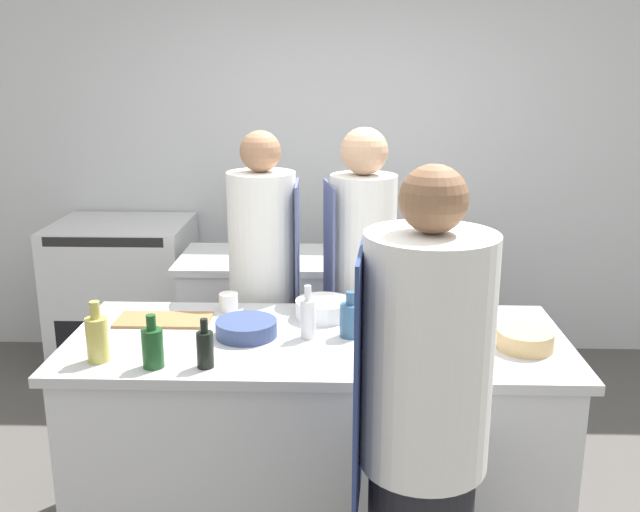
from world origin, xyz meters
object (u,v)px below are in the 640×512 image
(chef_at_stove, at_px, (264,299))
(bowl_ceramic_blue, at_px, (323,309))
(oven_range, at_px, (125,296))
(bottle_cooking_oil, at_px, (407,305))
(bottle_olive_oil, at_px, (97,337))
(bowl_prep_small, at_px, (246,328))
(bottle_wine, at_px, (308,318))
(bowl_mixing_large, at_px, (525,340))
(bottle_water, at_px, (153,346))
(cup, at_px, (228,302))
(chef_at_prep_near, at_px, (422,443))
(bowl_wooden_salad, at_px, (474,326))
(bottle_vinegar, at_px, (350,319))
(chef_at_pass_far, at_px, (361,296))
(bottle_sauce, at_px, (205,348))

(chef_at_stove, distance_m, bowl_ceramic_blue, 0.52)
(oven_range, relative_size, bottle_cooking_oil, 4.76)
(bottle_olive_oil, bearing_deg, bowl_prep_small, 26.86)
(bottle_wine, bearing_deg, bowl_mixing_large, -5.79)
(bottle_water, xyz_separation_m, cup, (0.18, 0.61, -0.04))
(oven_range, relative_size, bowl_ceramic_blue, 4.04)
(chef_at_prep_near, xyz_separation_m, bowl_wooden_salad, (0.30, 0.83, 0.07))
(bottle_vinegar, height_order, cup, bottle_vinegar)
(oven_range, relative_size, chef_at_prep_near, 0.57)
(bottle_water, height_order, bowl_mixing_large, bottle_water)
(bottle_olive_oil, relative_size, bottle_wine, 1.06)
(bottle_vinegar, bearing_deg, cup, 152.21)
(cup, bearing_deg, bowl_mixing_large, -17.97)
(chef_at_pass_far, height_order, bottle_wine, chef_at_pass_far)
(bottle_vinegar, distance_m, bottle_water, 0.80)
(bottle_sauce, relative_size, cup, 2.23)
(bottle_sauce, bearing_deg, bowl_ceramic_blue, 52.18)
(chef_at_stove, height_order, bowl_ceramic_blue, chef_at_stove)
(bottle_vinegar, relative_size, cup, 2.27)
(bottle_olive_oil, bearing_deg, bottle_wine, 18.00)
(bottle_cooking_oil, bearing_deg, bowl_mixing_large, -31.77)
(bottle_cooking_oil, distance_m, bottle_sauce, 0.92)
(oven_range, distance_m, chef_at_pass_far, 1.90)
(bottle_sauce, height_order, bowl_wooden_salad, bottle_sauce)
(bottle_olive_oil, xyz_separation_m, bowl_prep_small, (0.52, 0.27, -0.06))
(bowl_wooden_salad, xyz_separation_m, cup, (-1.06, 0.22, 0.02))
(bottle_water, relative_size, cup, 2.41)
(bottle_olive_oil, relative_size, bottle_cooking_oil, 1.13)
(bottle_sauce, bearing_deg, chef_at_pass_far, 58.26)
(chef_at_pass_far, xyz_separation_m, cup, (-0.61, -0.36, 0.08))
(bowl_wooden_salad, bearing_deg, bottle_olive_oil, -166.82)
(bottle_olive_oil, relative_size, bowl_wooden_salad, 1.23)
(chef_at_prep_near, height_order, bottle_wine, chef_at_prep_near)
(bowl_prep_small, bearing_deg, cup, 111.86)
(bottle_vinegar, height_order, bottle_wine, bottle_wine)
(chef_at_prep_near, bearing_deg, bowl_prep_small, 45.42)
(chef_at_prep_near, height_order, bowl_ceramic_blue, chef_at_prep_near)
(bottle_vinegar, height_order, bowl_wooden_salad, bottle_vinegar)
(chef_at_pass_far, bearing_deg, bottle_vinegar, 164.73)
(chef_at_stove, bearing_deg, bottle_sauce, -8.41)
(chef_at_prep_near, bearing_deg, cup, 40.82)
(chef_at_stove, relative_size, bottle_vinegar, 8.78)
(oven_range, xyz_separation_m, bottle_olive_oil, (0.52, -1.98, 0.51))
(bottle_vinegar, xyz_separation_m, bottle_cooking_oil, (0.24, 0.16, 0.01))
(chef_at_stove, xyz_separation_m, bowl_ceramic_blue, (0.31, -0.41, 0.10))
(bottle_sauce, height_order, bowl_ceramic_blue, bottle_sauce)
(bottle_cooking_oil, distance_m, bowl_prep_small, 0.69)
(bowl_mixing_large, relative_size, cup, 2.60)
(chef_at_prep_near, xyz_separation_m, cup, (-0.76, 1.05, 0.09))
(cup, bearing_deg, bottle_cooking_oil, -9.11)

